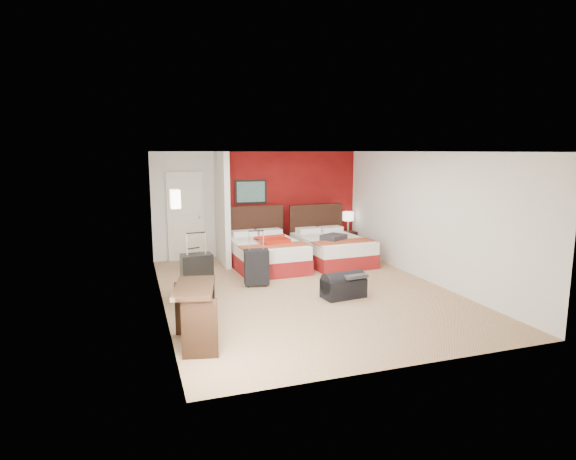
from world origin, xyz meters
name	(u,v)px	position (x,y,z in m)	size (l,w,h in m)	color
ground	(305,291)	(0.00, 0.00, 0.00)	(6.50, 6.50, 0.00)	tan
room_walls	(213,216)	(-1.40, 1.42, 1.26)	(5.02, 6.52, 2.50)	silver
red_accent_panel	(288,203)	(0.75, 3.23, 1.25)	(3.50, 0.04, 2.50)	maroon
partition_wall	(222,208)	(-1.00, 2.61, 1.25)	(0.12, 1.20, 2.50)	silver
entry_door	(185,216)	(-1.75, 3.20, 1.02)	(0.82, 0.06, 2.05)	silver
bed_left	(266,254)	(-0.20, 1.90, 0.30)	(1.38, 1.97, 0.59)	silver
bed_right	(332,250)	(1.37, 1.92, 0.29)	(1.34, 1.91, 0.57)	white
red_suitcase_open	(272,239)	(-0.10, 1.80, 0.64)	(0.58, 0.80, 0.10)	#AD1E0E
jacket_bundle	(334,237)	(1.27, 1.62, 0.63)	(0.50, 0.40, 0.12)	#333337
nightstand	(348,241)	(2.25, 2.95, 0.25)	(0.36, 0.36, 0.50)	black
table_lamp	(348,222)	(2.25, 2.95, 0.75)	(0.28, 0.28, 0.50)	silver
suitcase_black	(197,278)	(-1.93, 0.06, 0.39)	(0.52, 0.32, 0.77)	black
suitcase_charcoal	(257,268)	(-0.75, 0.62, 0.33)	(0.45, 0.28, 0.66)	black
suitcase_navy	(195,281)	(-1.93, 0.37, 0.25)	(0.36, 0.22, 0.50)	black
duffel_bag	(343,287)	(0.49, -0.57, 0.19)	(0.73, 0.39, 0.37)	black
jacket_draped	(353,275)	(0.64, -0.62, 0.40)	(0.42, 0.35, 0.06)	#36363B
desk	(195,316)	(-2.21, -1.83, 0.41)	(0.49, 0.97, 0.81)	black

